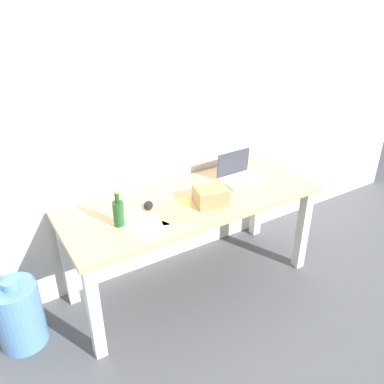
{
  "coord_description": "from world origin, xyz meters",
  "views": [
    {
      "loc": [
        -1.23,
        -2.02,
        2.07
      ],
      "look_at": [
        0.0,
        0.0,
        0.78
      ],
      "focal_mm": 37.72,
      "sensor_mm": 36.0,
      "label": 1
    }
  ],
  "objects": [
    {
      "name": "ground_plane",
      "position": [
        0.0,
        0.0,
        0.0
      ],
      "size": [
        8.0,
        8.0,
        0.0
      ],
      "primitive_type": "plane",
      "color": "#515459"
    },
    {
      "name": "back_wall",
      "position": [
        0.0,
        0.39,
        1.3
      ],
      "size": [
        5.2,
        0.08,
        2.6
      ],
      "primitive_type": "cube",
      "color": "silver",
      "rests_on": "ground"
    },
    {
      "name": "desk",
      "position": [
        0.0,
        0.0,
        0.63
      ],
      "size": [
        1.77,
        0.66,
        0.73
      ],
      "color": "tan",
      "rests_on": "ground"
    },
    {
      "name": "laptop_right",
      "position": [
        0.44,
        0.06,
        0.77
      ],
      "size": [
        0.28,
        0.22,
        0.2
      ],
      "color": "silver",
      "rests_on": "desk"
    },
    {
      "name": "beer_bottle",
      "position": [
        -0.54,
        -0.05,
        0.81
      ],
      "size": [
        0.07,
        0.07,
        0.23
      ],
      "color": "#1E5123",
      "rests_on": "desk"
    },
    {
      "name": "computer_mouse",
      "position": [
        -0.3,
        0.05,
        0.74
      ],
      "size": [
        0.1,
        0.12,
        0.03
      ],
      "primitive_type": "ellipsoid",
      "rotation": [
        0.0,
        0.0,
        -0.48
      ],
      "color": "black",
      "rests_on": "desk"
    },
    {
      "name": "cardboard_box",
      "position": [
        0.07,
        -0.12,
        0.78
      ],
      "size": [
        0.24,
        0.21,
        0.11
      ],
      "primitive_type": "cube",
      "rotation": [
        0.0,
        0.0,
        -0.22
      ],
      "color": "tan",
      "rests_on": "desk"
    },
    {
      "name": "paper_yellow_folder",
      "position": [
        -0.18,
        -0.09,
        0.73
      ],
      "size": [
        0.3,
        0.35,
        0.0
      ],
      "primitive_type": "cube",
      "rotation": [
        0.0,
        0.0,
        -0.35
      ],
      "color": "#F4E06B",
      "rests_on": "desk"
    },
    {
      "name": "paper_sheet_front_left",
      "position": [
        -0.43,
        -0.11,
        0.73
      ],
      "size": [
        0.31,
        0.35,
        0.0
      ],
      "primitive_type": "cube",
      "rotation": [
        0.0,
        0.0,
        0.4
      ],
      "color": "white",
      "rests_on": "desk"
    },
    {
      "name": "water_cooler_jug",
      "position": [
        -1.2,
        0.08,
        0.22
      ],
      "size": [
        0.29,
        0.29,
        0.49
      ],
      "color": "#598CC6",
      "rests_on": "ground"
    }
  ]
}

